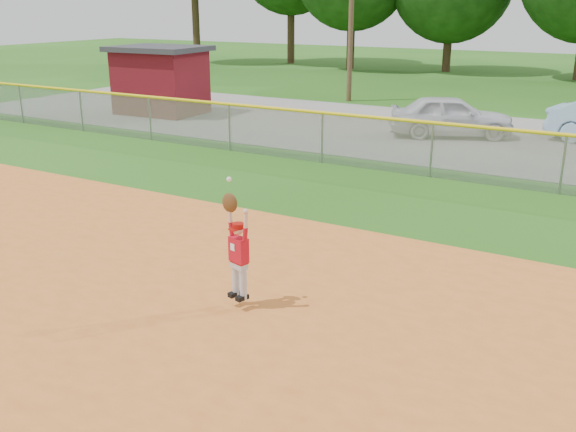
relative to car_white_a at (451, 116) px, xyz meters
The scene contains 6 objects.
ground 15.78m from the car_white_a, 85.82° to the right, with size 120.00×120.00×0.00m, color #235814.
parking_strip 1.40m from the car_white_a, 13.53° to the left, with size 44.00×10.00×0.03m, color slate.
car_white_a is the anchor object (origin of this frame).
utility_shed 12.28m from the car_white_a, behind, with size 3.92×3.13×2.84m.
outfield_fence 5.84m from the car_white_a, 78.64° to the right, with size 40.06×0.10×1.55m.
ballplayer 15.00m from the car_white_a, 85.84° to the right, with size 0.55×0.31×1.90m.
Camera 1 is at (5.14, -6.72, 4.55)m, focal length 40.00 mm.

